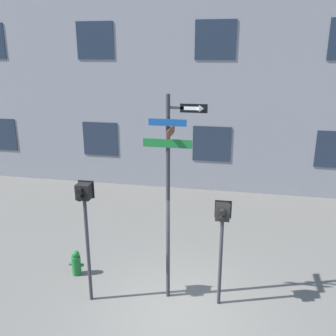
{
  "coord_description": "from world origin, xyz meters",
  "views": [
    {
      "loc": [
        1.12,
        -7.02,
        5.64
      ],
      "look_at": [
        -0.37,
        0.53,
        3.23
      ],
      "focal_mm": 40.0,
      "sensor_mm": 36.0,
      "label": 1
    }
  ],
  "objects_px": {
    "pedestrian_signal_left": "(85,212)",
    "pedestrian_signal_right": "(222,227)",
    "street_sign_pole": "(170,183)",
    "fire_hydrant": "(76,263)"
  },
  "relations": [
    {
      "from": "street_sign_pole",
      "to": "pedestrian_signal_right",
      "type": "relative_size",
      "value": 1.9
    },
    {
      "from": "pedestrian_signal_left",
      "to": "pedestrian_signal_right",
      "type": "relative_size",
      "value": 1.16
    },
    {
      "from": "street_sign_pole",
      "to": "fire_hydrant",
      "type": "height_order",
      "value": "street_sign_pole"
    },
    {
      "from": "street_sign_pole",
      "to": "fire_hydrant",
      "type": "relative_size",
      "value": 7.0
    },
    {
      "from": "street_sign_pole",
      "to": "pedestrian_signal_left",
      "type": "height_order",
      "value": "street_sign_pole"
    },
    {
      "from": "pedestrian_signal_left",
      "to": "pedestrian_signal_right",
      "type": "height_order",
      "value": "pedestrian_signal_left"
    },
    {
      "from": "street_sign_pole",
      "to": "fire_hydrant",
      "type": "xyz_separation_m",
      "value": [
        -2.6,
        0.45,
        -2.56
      ]
    },
    {
      "from": "street_sign_pole",
      "to": "pedestrian_signal_right",
      "type": "bearing_deg",
      "value": -1.85
    },
    {
      "from": "pedestrian_signal_left",
      "to": "pedestrian_signal_right",
      "type": "bearing_deg",
      "value": 8.35
    },
    {
      "from": "pedestrian_signal_left",
      "to": "street_sign_pole",
      "type": "bearing_deg",
      "value": 14.6
    }
  ]
}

